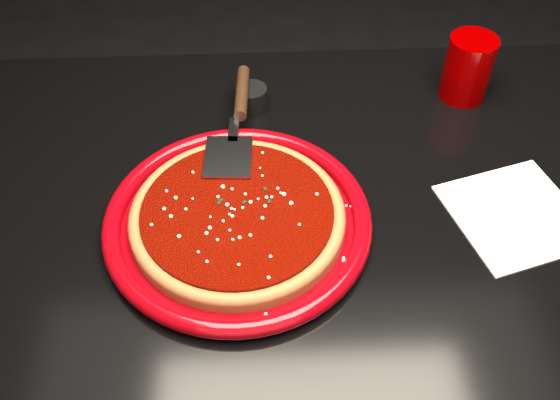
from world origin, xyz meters
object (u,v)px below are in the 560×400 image
Objects in this scene: table at (335,343)px; ramekin at (252,98)px; plate at (238,220)px; pizza_server at (237,121)px; cup at (468,68)px.

table is 22.96× the size of ramekin.
plate is 0.18m from pizza_server.
ramekin is at bearing 120.41° from table.
cup is 2.11× the size of ramekin.
plate is at bearing -86.99° from pizza_server.
plate is 0.48m from cup.
table is 0.42m from plate.
plate is 7.12× the size of ramekin.
table is 3.22× the size of plate.
cup is at bearing 2.94° from ramekin.
pizza_server reaches higher than ramekin.
table is at bearing -39.69° from pizza_server.
ramekin is at bearing 84.84° from plate.
table is 10.88× the size of cup.
cup is at bearing 49.31° from table.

